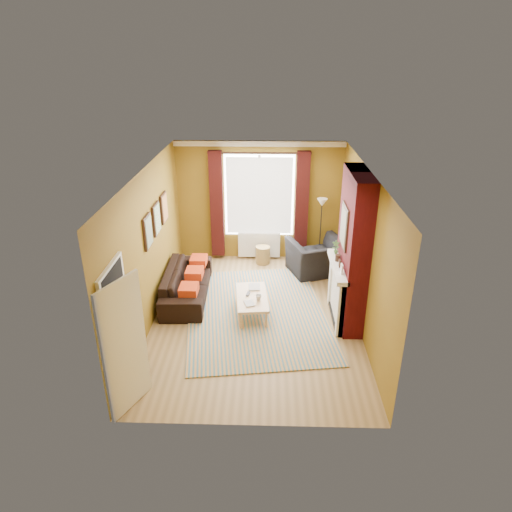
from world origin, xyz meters
The scene contains 12 objects.
ground centered at (0.00, 0.00, 0.00)m, with size 5.50×5.50×0.00m, color olive.
room_walls centered at (0.63, 0.28, 1.38)m, with size 3.82×5.54×2.83m.
striped_rug centered at (0.01, 0.13, 0.01)m, with size 3.07×3.93×0.02m.
sofa centered at (-1.42, 0.73, 0.31)m, with size 2.12×0.83×0.62m, color black.
armchair centered at (1.33, 1.91, 0.39)m, with size 1.19×1.04×0.78m, color black.
coffee_table centered at (-0.07, 0.10, 0.34)m, with size 0.68×1.19×0.38m.
wicker_stool centered at (0.10, 2.38, 0.21)m, with size 0.45×0.45×0.42m.
floor_lamp centered at (1.41, 2.40, 1.26)m, with size 0.29×0.29×1.59m.
book_a centered at (-0.19, -0.21, 0.39)m, with size 0.17×0.23×0.02m, color #999999.
book_b centered at (-0.15, 0.45, 0.39)m, with size 0.22×0.30×0.02m, color #999999.
mug centered at (0.06, -0.03, 0.43)m, with size 0.11×0.11×0.10m, color #999999.
tv_remote centered at (-0.15, 0.18, 0.39)m, with size 0.08×0.18×0.02m.
Camera 1 is at (0.23, -7.40, 4.65)m, focal length 32.00 mm.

